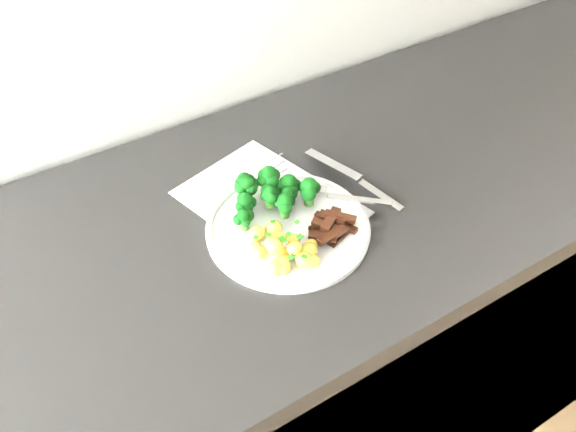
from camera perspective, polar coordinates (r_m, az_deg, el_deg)
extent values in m
cube|color=black|center=(1.30, 0.59, -12.98)|extent=(2.32, 0.58, 0.87)
cube|color=silver|center=(0.96, -1.72, 1.27)|extent=(0.25, 0.31, 0.00)
cube|color=slate|center=(1.02, -3.00, 4.28)|extent=(0.12, 0.04, 0.00)
cube|color=slate|center=(1.00, -2.70, 3.59)|extent=(0.12, 0.03, 0.00)
cube|color=slate|center=(0.99, -2.39, 2.88)|extent=(0.11, 0.03, 0.00)
cube|color=slate|center=(0.98, -2.08, 2.14)|extent=(0.11, 0.03, 0.00)
cube|color=slate|center=(0.96, -1.75, 1.39)|extent=(0.11, 0.03, 0.00)
cube|color=slate|center=(0.95, -1.42, 0.61)|extent=(0.10, 0.03, 0.00)
cube|color=slate|center=(0.93, -1.07, -0.19)|extent=(0.10, 0.03, 0.00)
cube|color=slate|center=(0.92, -0.72, -1.02)|extent=(0.09, 0.03, 0.00)
cylinder|color=white|center=(0.91, 0.00, -1.15)|extent=(0.25, 0.25, 0.01)
torus|color=white|center=(0.91, 0.00, -0.92)|extent=(0.24, 0.24, 0.01)
cylinder|color=#2C5C1B|center=(0.92, -1.70, 1.34)|extent=(0.01, 0.01, 0.02)
sphere|color=black|center=(0.92, -1.31, 2.22)|extent=(0.02, 0.02, 0.02)
sphere|color=black|center=(0.92, -1.94, 2.37)|extent=(0.02, 0.02, 0.02)
sphere|color=black|center=(0.91, -2.23, 1.84)|extent=(0.01, 0.01, 0.01)
sphere|color=black|center=(0.91, -1.57, 1.69)|extent=(0.02, 0.02, 0.02)
sphere|color=black|center=(0.91, -1.73, 2.31)|extent=(0.02, 0.02, 0.02)
cylinder|color=#2C5C1B|center=(0.94, 0.06, 2.00)|extent=(0.02, 0.02, 0.02)
sphere|color=black|center=(0.94, 0.65, 2.89)|extent=(0.02, 0.02, 0.02)
sphere|color=black|center=(0.94, -0.23, 3.14)|extent=(0.02, 0.02, 0.02)
sphere|color=black|center=(0.93, -0.53, 2.70)|extent=(0.02, 0.02, 0.02)
sphere|color=black|center=(0.93, 0.31, 2.43)|extent=(0.02, 0.02, 0.02)
sphere|color=black|center=(0.93, 0.06, 3.15)|extent=(0.03, 0.03, 0.03)
cylinder|color=#2C5C1B|center=(0.92, -3.95, 0.50)|extent=(0.01, 0.01, 0.02)
sphere|color=black|center=(0.91, -3.45, 1.29)|extent=(0.02, 0.02, 0.02)
sphere|color=black|center=(0.92, -4.14, 1.59)|extent=(0.02, 0.02, 0.02)
sphere|color=black|center=(0.91, -4.39, 0.90)|extent=(0.02, 0.02, 0.02)
sphere|color=black|center=(0.91, -3.70, 0.81)|extent=(0.01, 0.01, 0.01)
sphere|color=black|center=(0.91, -4.01, 1.52)|extent=(0.02, 0.02, 0.02)
cylinder|color=#2C5C1B|center=(0.95, -1.77, 2.80)|extent=(0.02, 0.02, 0.02)
sphere|color=black|center=(0.94, -1.34, 3.85)|extent=(0.02, 0.02, 0.02)
sphere|color=black|center=(0.94, -2.22, 3.85)|extent=(0.02, 0.02, 0.02)
sphere|color=black|center=(0.93, -2.29, 3.36)|extent=(0.02, 0.02, 0.02)
sphere|color=black|center=(0.93, -1.51, 3.26)|extent=(0.02, 0.02, 0.02)
sphere|color=black|center=(0.93, -1.80, 3.95)|extent=(0.03, 0.03, 0.03)
cylinder|color=#2C5C1B|center=(0.93, -3.80, 2.05)|extent=(0.02, 0.02, 0.02)
sphere|color=black|center=(0.93, -3.35, 3.03)|extent=(0.02, 0.02, 0.02)
sphere|color=black|center=(0.93, -4.11, 3.14)|extent=(0.02, 0.02, 0.02)
sphere|color=black|center=(0.92, -4.41, 2.70)|extent=(0.02, 0.02, 0.02)
sphere|color=black|center=(0.92, -3.43, 2.52)|extent=(0.02, 0.02, 0.02)
sphere|color=black|center=(0.92, -3.86, 3.15)|extent=(0.02, 0.02, 0.02)
cylinder|color=#2C5C1B|center=(0.94, 1.96, 1.68)|extent=(0.02, 0.02, 0.02)
sphere|color=black|center=(0.93, 2.50, 2.67)|extent=(0.02, 0.02, 0.02)
sphere|color=black|center=(0.93, 1.54, 2.73)|extent=(0.02, 0.02, 0.02)
sphere|color=black|center=(0.92, 1.91, 2.10)|extent=(0.02, 0.02, 0.02)
sphere|color=black|center=(0.92, 2.00, 2.83)|extent=(0.03, 0.03, 0.03)
cylinder|color=#2C5C1B|center=(0.90, -4.12, -0.82)|extent=(0.01, 0.01, 0.02)
sphere|color=black|center=(0.90, -3.77, 0.04)|extent=(0.02, 0.02, 0.02)
sphere|color=black|center=(0.90, -4.38, 0.06)|extent=(0.01, 0.01, 0.01)
sphere|color=black|center=(0.89, -4.63, -0.33)|extent=(0.02, 0.02, 0.02)
sphere|color=black|center=(0.89, -3.99, -0.57)|extent=(0.01, 0.01, 0.01)
sphere|color=black|center=(0.89, -4.18, 0.06)|extent=(0.02, 0.02, 0.02)
cylinder|color=#2C5C1B|center=(0.92, -0.29, 0.44)|extent=(0.01, 0.01, 0.02)
sphere|color=black|center=(0.91, 0.14, 1.35)|extent=(0.02, 0.02, 0.02)
sphere|color=black|center=(0.91, -0.74, 1.36)|extent=(0.02, 0.02, 0.02)
sphere|color=black|center=(0.90, -0.26, 0.79)|extent=(0.02, 0.02, 0.02)
sphere|color=black|center=(0.90, -0.30, 1.46)|extent=(0.02, 0.02, 0.02)
cylinder|color=#2C5C1B|center=(0.93, -0.04, 1.19)|extent=(0.01, 0.01, 0.02)
sphere|color=black|center=(0.93, 0.34, 2.06)|extent=(0.02, 0.02, 0.02)
sphere|color=black|center=(0.93, -0.39, 2.02)|extent=(0.01, 0.01, 0.01)
sphere|color=black|center=(0.92, -0.39, 1.60)|extent=(0.02, 0.02, 0.02)
sphere|color=black|center=(0.92, 0.26, 1.52)|extent=(0.01, 0.01, 0.01)
sphere|color=black|center=(0.92, -0.04, 2.11)|extent=(0.02, 0.02, 0.02)
cylinder|color=#2C5C1B|center=(0.96, -4.02, 2.43)|extent=(0.01, 0.01, 0.02)
sphere|color=black|center=(0.95, -3.66, 3.36)|extent=(0.02, 0.02, 0.02)
sphere|color=black|center=(0.95, -4.55, 3.16)|extent=(0.01, 0.01, 0.01)
sphere|color=black|center=(0.94, -3.98, 2.73)|extent=(0.02, 0.02, 0.02)
sphere|color=black|center=(0.94, -4.08, 3.42)|extent=(0.02, 0.02, 0.02)
ellipsoid|color=#F9E156|center=(0.84, -1.19, -4.82)|extent=(0.02, 0.02, 0.02)
ellipsoid|color=#F9E156|center=(0.85, -0.61, -4.37)|extent=(0.03, 0.02, 0.02)
ellipsoid|color=#F9E156|center=(0.86, -2.71, -3.42)|extent=(0.02, 0.02, 0.02)
ellipsoid|color=#F9E156|center=(0.86, 1.92, -3.27)|extent=(0.03, 0.03, 0.02)
ellipsoid|color=#F9E156|center=(0.89, -2.95, -1.74)|extent=(0.02, 0.02, 0.02)
ellipsoid|color=#F9E156|center=(0.89, -2.85, -1.61)|extent=(0.02, 0.02, 0.02)
ellipsoid|color=#F9E156|center=(0.86, -0.38, -3.48)|extent=(0.02, 0.02, 0.02)
ellipsoid|color=#F9E156|center=(0.90, -1.34, -1.08)|extent=(0.03, 0.02, 0.02)
ellipsoid|color=#F9E156|center=(0.87, 2.14, -2.74)|extent=(0.02, 0.02, 0.02)
ellipsoid|color=#F9E156|center=(0.85, 1.56, -4.12)|extent=(0.03, 0.03, 0.02)
ellipsoid|color=#F9E156|center=(0.84, -0.38, -4.90)|extent=(0.02, 0.02, 0.02)
ellipsoid|color=#F9E156|center=(0.85, 0.61, -3.04)|extent=(0.02, 0.02, 0.02)
ellipsoid|color=#F9E156|center=(0.88, 0.56, -2.28)|extent=(0.02, 0.02, 0.02)
ellipsoid|color=#F9E156|center=(0.86, -0.73, -2.10)|extent=(0.02, 0.02, 0.02)
ellipsoid|color=#F9E156|center=(0.85, -1.42, -2.58)|extent=(0.02, 0.02, 0.02)
ellipsoid|color=#F9E156|center=(0.85, -1.21, -2.90)|extent=(0.02, 0.02, 0.02)
ellipsoid|color=#F9E156|center=(0.87, -3.10, -3.00)|extent=(0.02, 0.02, 0.02)
ellipsoid|color=#F9E156|center=(0.85, 2.26, -4.26)|extent=(0.02, 0.02, 0.02)
cube|color=#1E6611|center=(0.85, -3.05, -1.99)|extent=(0.01, 0.01, 0.00)
cube|color=#1E6611|center=(0.85, 1.19, -1.89)|extent=(0.01, 0.01, 0.00)
cube|color=#1E6611|center=(0.85, -0.58, -2.29)|extent=(0.01, 0.01, 0.00)
cube|color=#1E6611|center=(0.86, -1.41, -0.56)|extent=(0.01, 0.01, 0.00)
cube|color=#1E6611|center=(0.84, -0.37, -2.30)|extent=(0.01, 0.01, 0.00)
cube|color=#1E6611|center=(0.85, 0.04, -1.69)|extent=(0.01, 0.01, 0.00)
cube|color=#1E6611|center=(0.85, -0.56, -2.05)|extent=(0.01, 0.01, 0.00)
cube|color=#1E6611|center=(0.82, 0.21, -3.90)|extent=(0.01, 0.01, 0.00)
cube|color=#1E6611|center=(0.85, -0.52, -2.21)|extent=(0.01, 0.01, 0.00)
cube|color=#1E6611|center=(0.87, 0.84, -0.56)|extent=(0.01, 0.01, 0.00)
cube|color=#1E6611|center=(0.84, 0.99, -2.02)|extent=(0.01, 0.01, 0.00)
cube|color=#1E6611|center=(0.83, 1.53, -3.78)|extent=(0.01, 0.01, 0.00)
cube|color=#1E6611|center=(0.85, -1.82, -1.72)|extent=(0.01, 0.01, 0.00)
cube|color=#1E6611|center=(0.82, 0.44, -3.79)|extent=(0.01, 0.01, 0.00)
cube|color=black|center=(0.91, 4.97, -0.56)|extent=(0.04, 0.02, 0.01)
cube|color=black|center=(0.91, 4.98, -0.84)|extent=(0.03, 0.05, 0.01)
cube|color=black|center=(0.91, 3.43, -0.69)|extent=(0.05, 0.01, 0.01)
cube|color=black|center=(0.89, 4.82, -1.92)|extent=(0.05, 0.03, 0.01)
cube|color=black|center=(0.91, 3.76, -0.92)|extent=(0.05, 0.02, 0.01)
cube|color=black|center=(0.92, 4.50, -0.49)|extent=(0.05, 0.04, 0.01)
cube|color=black|center=(0.91, 3.09, -0.97)|extent=(0.05, 0.03, 0.01)
cube|color=black|center=(0.90, 3.59, -1.77)|extent=(0.05, 0.03, 0.01)
cube|color=black|center=(0.90, 3.64, -0.90)|extent=(0.04, 0.04, 0.01)
cube|color=black|center=(0.90, 4.00, -0.33)|extent=(0.05, 0.04, 0.01)
cube|color=black|center=(0.90, 3.97, -0.23)|extent=(0.03, 0.05, 0.01)
cube|color=black|center=(0.91, 4.33, -0.20)|extent=(0.04, 0.05, 0.01)
cube|color=black|center=(0.90, 4.93, -0.05)|extent=(0.04, 0.04, 0.01)
cube|color=black|center=(0.88, 4.24, -1.72)|extent=(0.05, 0.02, 0.01)
cube|color=black|center=(0.88, 3.27, -1.92)|extent=(0.04, 0.04, 0.01)
cube|color=silver|center=(0.95, 6.67, 1.56)|extent=(0.07, 0.08, 0.01)
cube|color=silver|center=(0.96, 2.95, 2.53)|extent=(0.03, 0.03, 0.00)
cylinder|color=silver|center=(0.97, 1.82, 3.05)|extent=(0.02, 0.03, 0.00)
cylinder|color=silver|center=(0.96, 1.75, 2.90)|extent=(0.02, 0.03, 0.00)
cylinder|color=silver|center=(0.96, 1.69, 2.76)|extent=(0.02, 0.03, 0.00)
cylinder|color=silver|center=(0.96, 1.62, 2.62)|extent=(0.02, 0.03, 0.00)
cube|color=silver|center=(1.02, 4.22, 4.85)|extent=(0.04, 0.12, 0.01)
cube|color=silver|center=(0.98, 8.37, 1.96)|extent=(0.03, 0.10, 0.02)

